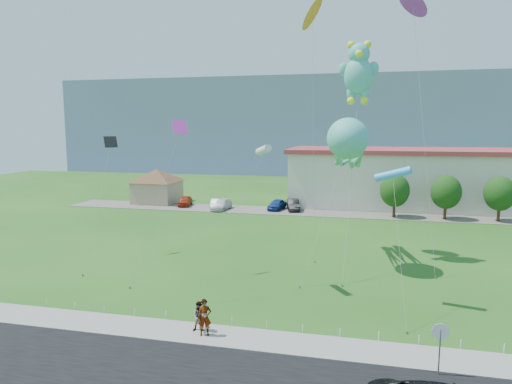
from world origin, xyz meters
TOP-DOWN VIEW (x-y plane):
  - ground at (0.00, 0.00)m, footprint 160.00×160.00m
  - sidewalk at (0.00, -2.75)m, footprint 80.00×2.50m
  - parking_strip at (0.00, 35.00)m, footprint 70.00×6.00m
  - hill_ridge at (0.00, 120.00)m, footprint 160.00×50.00m
  - pavilion at (-24.00, 38.00)m, footprint 9.20×9.20m
  - warehouse at (26.00, 44.00)m, footprint 61.00×15.00m
  - stop_sign at (9.50, -4.21)m, footprint 0.80×0.07m
  - rope_fence at (0.00, -1.30)m, footprint 26.05×0.05m
  - tree_near at (10.00, 34.00)m, footprint 3.60×3.60m
  - tree_mid at (16.00, 34.00)m, footprint 3.60×3.60m
  - tree_far at (22.00, 34.00)m, footprint 3.60×3.60m
  - pedestrian_left at (-2.05, -2.92)m, footprint 0.84×0.69m
  - pedestrian_right at (-2.48, -2.48)m, footprint 0.93×0.80m
  - parked_car_red at (-18.74, 35.98)m, footprint 2.40×4.34m
  - parked_car_silver at (-13.51, 34.35)m, footprint 2.44×4.38m
  - parked_car_white at (-12.67, 34.15)m, footprint 2.22×4.64m
  - parked_car_blue at (-5.27, 35.81)m, footprint 2.32×4.38m
  - parked_car_black at (-3.05, 35.90)m, footprint 2.54×4.73m
  - octopus_kite at (4.74, 12.26)m, footprint 4.50×12.02m
  - teddy_bear_kite at (5.36, 14.82)m, footprint 3.24×9.20m
  - small_kite_orange at (1.28, 16.30)m, footprint 2.01×5.06m
  - small_kite_cyan at (7.76, 4.19)m, footprint 1.07×5.51m
  - small_kite_white at (-0.68, 5.37)m, footprint 3.57×5.21m
  - small_kite_black at (-15.59, 10.79)m, footprint 1.97×7.64m
  - small_kite_pink at (-7.82, 7.16)m, footprint 2.73×5.45m
  - small_kite_purple at (9.61, 15.99)m, footprint 2.84×6.90m

SIDE VIEW (x-z plane):
  - ground at x=0.00m, z-range 0.00..0.00m
  - parking_strip at x=0.00m, z-range 0.00..0.06m
  - sidewalk at x=0.00m, z-range 0.00..0.10m
  - rope_fence at x=0.00m, z-range 0.00..0.50m
  - parked_car_white at x=-12.67m, z-range 0.06..1.36m
  - parked_car_silver at x=-13.51m, z-range 0.06..1.43m
  - parked_car_red at x=-18.74m, z-range 0.06..1.46m
  - parked_car_blue at x=-5.27m, z-range 0.06..1.48m
  - parked_car_black at x=-3.05m, z-range 0.06..1.54m
  - pedestrian_right at x=-2.48m, z-range 0.10..1.75m
  - pedestrian_left at x=-2.05m, z-range 0.10..2.09m
  - stop_sign at x=9.50m, z-range 0.62..3.12m
  - pavilion at x=-24.00m, z-range 0.52..5.52m
  - tree_near at x=10.00m, z-range 0.65..6.12m
  - tree_mid at x=16.00m, z-range 0.65..6.12m
  - tree_far at x=22.00m, z-range 0.65..6.12m
  - warehouse at x=26.00m, z-range 0.02..8.22m
  - small_kite_cyan at x=7.76m, z-range 3.86..12.57m
  - small_kite_black at x=-15.59m, z-range 3.62..13.94m
  - small_kite_white at x=-0.68m, z-range 4.51..14.57m
  - octopus_kite at x=4.74m, z-range 3.71..15.60m
  - small_kite_pink at x=-7.82m, z-range 4.11..15.71m
  - hill_ridge at x=0.00m, z-range 0.00..25.00m
  - teddy_bear_kite at x=5.36m, z-range 6.66..24.86m
  - small_kite_orange at x=1.28m, z-range 9.55..31.14m
  - small_kite_purple at x=9.61m, z-range 9.65..31.51m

